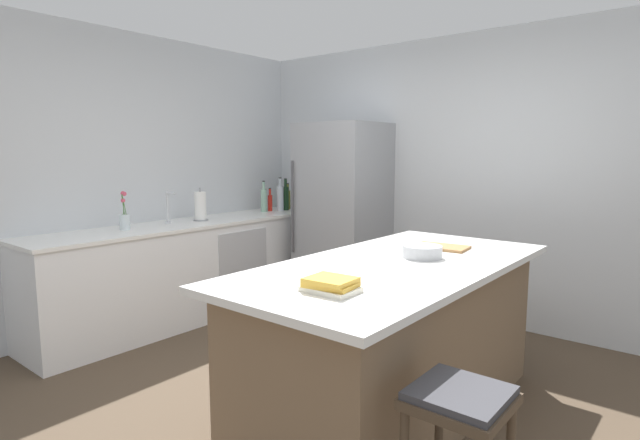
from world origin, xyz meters
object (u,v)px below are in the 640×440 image
Objects in this scene: olive_oil_bottle at (288,199)px; wine_bottle at (286,197)px; flower_vase at (124,218)px; paper_towel_roll at (200,207)px; gin_bottle at (264,200)px; kitchen_island at (394,337)px; refrigerator at (343,215)px; sink_faucet at (168,207)px; bar_stool at (459,419)px; mixing_bowl at (422,252)px; cutting_board at (441,247)px; cookbook_stack at (331,285)px; hot_sauce_bottle at (270,202)px; soda_bottle at (280,198)px.

olive_oil_bottle is 0.12m from wine_bottle.
paper_towel_roll is at bearing 88.82° from flower_vase.
gin_bottle is (-0.01, -0.37, 0.02)m from olive_oil_bottle.
refrigerator is (-1.55, 1.57, 0.45)m from kitchen_island.
gin_bottle is at bearing 89.92° from sink_faucet.
gin_bottle is at bearing -104.91° from wine_bottle.
bar_stool is at bearing -45.67° from kitchen_island.
kitchen_island is 1.05m from bar_stool.
sink_faucet is 0.45m from flower_vase.
mixing_bowl is 0.36m from cutting_board.
cutting_board is at bearing 19.65° from flower_vase.
olive_oil_bottle is at bearing 136.02° from cookbook_stack.
cutting_board is (-0.72, 1.32, 0.39)m from bar_stool.
bar_stool is 1.55m from cutting_board.
hot_sauce_bottle is (-0.02, 1.74, 0.00)m from flower_vase.
flower_vase reaches higher than paper_towel_roll.
kitchen_island is at bearing 7.09° from flower_vase.
kitchen_island is 2.53m from sink_faucet.
refrigerator is 4.96× the size of soda_bottle.
sink_faucet is (-2.45, 0.14, 0.60)m from kitchen_island.
wine_bottle reaches higher than hot_sauce_bottle.
sink_faucet is (-0.90, -1.42, 0.14)m from refrigerator.
olive_oil_bottle is at bearing 87.96° from gin_bottle.
paper_towel_roll is 2.42m from cutting_board.
paper_towel_roll reaches higher than hot_sauce_bottle.
soda_bottle is at bearing 55.51° from hot_sauce_bottle.
bar_stool is 2.68× the size of cookbook_stack.
kitchen_island is 1.21× the size of refrigerator.
kitchen_island is 7.38× the size of sink_faucet.
sink_faucet is 2.51m from mixing_bowl.
paper_towel_roll is 2.77m from cookbook_stack.
mixing_bowl is at bearing 1.61° from sink_faucet.
cookbook_stack is at bearing -82.99° from kitchen_island.
hot_sauce_bottle reaches higher than cookbook_stack.
paper_towel_roll is at bearing -91.32° from soda_bottle.
bar_stool is at bearing -61.27° from cutting_board.
mixing_bowl is (2.51, 0.07, -0.11)m from sink_faucet.
mixing_bowl is (2.51, -1.13, -0.09)m from gin_bottle.
cutting_board is (2.46, -0.78, -0.11)m from gin_bottle.
refrigerator is 0.84m from wine_bottle.
refrigerator is 5.66× the size of flower_vase.
cutting_board is at bearing -21.91° from soda_bottle.
sink_faucet is at bearing -90.54° from olive_oil_bottle.
olive_oil_bottle is 2.70m from cutting_board.
sink_faucet is 1.20m from gin_bottle.
soda_bottle is at bearing 88.74° from flower_vase.
paper_towel_roll is 1.06× the size of olive_oil_bottle.
sink_faucet is at bearing -122.44° from refrigerator.
cutting_board is at bearing -17.50° from gin_bottle.
paper_towel_roll is at bearing 169.10° from kitchen_island.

